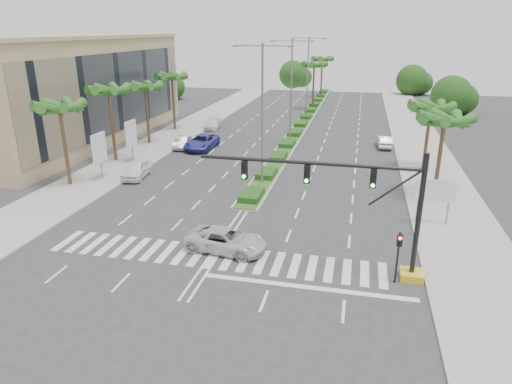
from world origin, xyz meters
TOP-DOWN VIEW (x-y plane):
  - ground at (0.00, 0.00)m, footprint 160.00×160.00m
  - footpath_right at (15.20, 20.00)m, footprint 6.00×120.00m
  - footpath_left at (-15.20, 20.00)m, footprint 6.00×120.00m
  - median at (0.00, 45.00)m, footprint 2.20×75.00m
  - median_grass at (0.00, 45.00)m, footprint 1.80×75.00m
  - building at (-26.00, 26.00)m, footprint 12.00×36.00m
  - signal_gantry at (9.27, -0.00)m, footprint 12.60×1.20m
  - pedestrian_signal at (10.60, -0.68)m, footprint 0.28×0.36m
  - direction_sign at (13.50, 7.99)m, footprint 2.70×0.11m
  - billboard_near at (-14.50, 12.00)m, footprint 0.18×2.10m
  - billboard_far at (-14.50, 18.00)m, footprint 0.18×2.10m
  - palm_left_near at (-16.50, 10.00)m, footprint 4.57×4.68m
  - palm_left_mid at (-16.50, 18.00)m, footprint 4.57×4.68m
  - palm_left_far at (-16.50, 26.00)m, footprint 4.57×4.68m
  - palm_left_end at (-16.50, 34.00)m, footprint 4.57×4.68m
  - palm_right_near at (14.50, 14.00)m, footprint 4.57×4.68m
  - palm_right_far at (14.50, 22.00)m, footprint 4.57×4.68m
  - palm_median_a at (0.00, 55.00)m, footprint 4.57×4.68m
  - palm_median_b at (0.00, 70.00)m, footprint 4.57×4.68m
  - streetlight_near at (0.00, 14.00)m, footprint 5.10×0.25m
  - streetlight_mid at (0.00, 30.00)m, footprint 5.10×0.25m
  - streetlight_far at (0.00, 46.00)m, footprint 5.10×0.25m
  - car_parked_a at (-11.80, 13.43)m, footprint 2.31×4.69m
  - car_parked_b at (-11.80, 24.83)m, footprint 1.94×4.17m
  - car_parked_c at (-9.41, 24.97)m, footprint 2.73×5.87m
  - car_parked_d at (-11.74, 36.04)m, footprint 2.38×4.79m
  - car_crossing at (0.52, 0.98)m, footprint 5.40×3.01m
  - car_right at (11.03, 30.47)m, footprint 1.76×4.34m

SIDE VIEW (x-z plane):
  - ground at x=0.00m, z-range 0.00..0.00m
  - footpath_right at x=15.20m, z-range 0.00..0.15m
  - footpath_left at x=-15.20m, z-range 0.00..0.15m
  - median at x=0.00m, z-range 0.00..0.20m
  - median_grass at x=0.00m, z-range 0.20..0.24m
  - car_parked_b at x=-11.80m, z-range 0.00..1.32m
  - car_parked_d at x=-11.74m, z-range 0.00..1.34m
  - car_right at x=11.03m, z-range 0.00..1.40m
  - car_crossing at x=0.52m, z-range 0.00..1.43m
  - car_parked_a at x=-11.80m, z-range 0.00..1.54m
  - car_parked_c at x=-9.41m, z-range 0.00..1.63m
  - pedestrian_signal at x=10.60m, z-range 0.54..3.54m
  - direction_sign at x=13.50m, z-range 0.75..4.15m
  - billboard_near at x=-14.50m, z-range 0.79..5.14m
  - billboard_far at x=-14.50m, z-range 0.79..5.14m
  - signal_gantry at x=9.27m, z-range -0.14..7.06m
  - palm_right_far at x=14.50m, z-range 2.54..9.29m
  - building at x=-26.00m, z-range 0.00..12.00m
  - palm_right_near at x=14.50m, z-range 2.68..9.73m
  - palm_left_far at x=-16.50m, z-range 2.82..10.17m
  - palm_left_near at x=-16.50m, z-range 2.91..10.46m
  - streetlight_near at x=0.00m, z-range 0.81..12.81m
  - streetlight_mid at x=0.00m, z-range 0.81..12.81m
  - streetlight_far at x=0.00m, z-range 0.81..12.81m
  - palm_left_end at x=-16.50m, z-range 3.01..10.76m
  - palm_left_mid at x=-16.50m, z-range 3.10..11.05m
  - palm_median_a at x=0.00m, z-range 3.15..11.20m
  - palm_median_b at x=0.00m, z-range 3.15..11.20m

